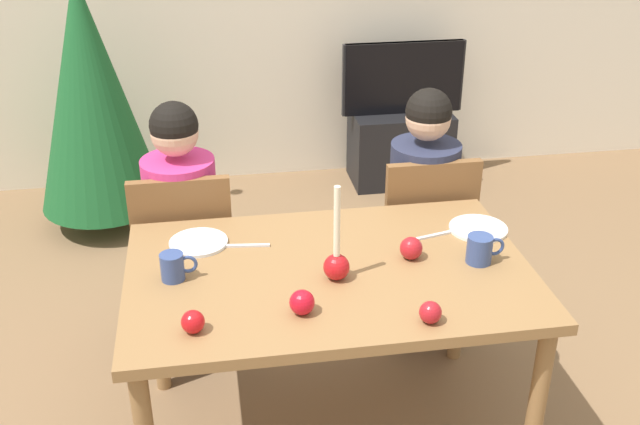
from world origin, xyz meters
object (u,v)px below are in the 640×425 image
at_px(tv_stand, 400,147).
at_px(mug_left, 174,267).
at_px(mug_right, 480,249).
at_px(plate_right, 478,228).
at_px(tv, 403,78).
at_px(christmas_tree, 90,94).
at_px(apple_near_candle, 302,302).
at_px(chair_right, 423,235).
at_px(person_right_child, 421,220).
at_px(person_left_child, 184,238).
at_px(apple_far_edge, 193,322).
at_px(dining_table, 329,289).
at_px(chair_left, 185,254).
at_px(apple_by_left_plate, 430,312).
at_px(candle_centerpiece, 337,261).
at_px(plate_left, 198,242).
at_px(apple_by_right_mug, 411,248).

relative_size(tv_stand, mug_left, 5.11).
distance_m(tv_stand, mug_right, 2.43).
xyz_separation_m(tv_stand, plate_right, (-0.27, -2.11, 0.52)).
relative_size(tv, christmas_tree, 0.51).
bearing_deg(apple_near_candle, chair_right, 52.46).
distance_m(person_right_child, apple_near_candle, 1.13).
bearing_deg(person_left_child, plate_right, -21.83).
bearing_deg(mug_left, apple_far_edge, -79.24).
bearing_deg(dining_table, chair_left, 130.02).
distance_m(tv, plate_right, 2.13).
bearing_deg(mug_right, dining_table, 176.05).
bearing_deg(apple_by_left_plate, plate_right, 57.04).
bearing_deg(candle_centerpiece, plate_right, 23.15).
distance_m(christmas_tree, mug_right, 2.53).
distance_m(tv_stand, christmas_tree, 2.00).
xyz_separation_m(apple_near_candle, apple_far_edge, (-0.34, -0.04, -0.00)).
bearing_deg(tv, chair_right, -101.86).
height_order(mug_right, apple_far_edge, mug_right).
bearing_deg(dining_table, plate_left, 150.20).
distance_m(tv, mug_right, 2.37).
relative_size(chair_right, apple_far_edge, 12.44).
height_order(chair_left, christmas_tree, christmas_tree).
bearing_deg(tv, candle_centerpiece, -110.21).
distance_m(person_left_child, apple_far_edge, 0.96).
bearing_deg(plate_left, person_right_child, 21.64).
height_order(mug_right, apple_near_candle, mug_right).
height_order(apple_by_left_plate, apple_far_edge, apple_far_edge).
xyz_separation_m(tv_stand, apple_by_right_mug, (-0.59, -2.27, 0.55)).
xyz_separation_m(dining_table, chair_left, (-0.51, 0.61, -0.15)).
bearing_deg(candle_centerpiece, mug_left, 171.08).
distance_m(plate_left, mug_right, 1.02).
bearing_deg(chair_right, mug_left, -150.97).
xyz_separation_m(person_left_child, apple_by_left_plate, (0.76, -1.00, 0.22)).
distance_m(dining_table, christmas_tree, 2.22).
height_order(christmas_tree, mug_right, christmas_tree).
bearing_deg(plate_right, apple_by_left_plate, -122.96).
height_order(chair_right, christmas_tree, christmas_tree).
relative_size(person_right_child, mug_left, 9.36).
bearing_deg(candle_centerpiece, apple_near_candle, -127.75).
distance_m(mug_left, apple_near_candle, 0.48).
height_order(person_left_child, mug_right, person_left_child).
bearing_deg(apple_far_edge, candle_centerpiece, 25.50).
relative_size(apple_by_left_plate, apple_by_right_mug, 0.87).
distance_m(tv, mug_left, 2.68).
bearing_deg(person_left_child, apple_by_left_plate, -52.70).
height_order(dining_table, mug_left, mug_left).
xyz_separation_m(tv_stand, candle_centerpiece, (-0.87, -2.36, 0.58)).
relative_size(christmas_tree, mug_left, 12.41).
bearing_deg(dining_table, apple_near_candle, -117.69).
bearing_deg(mug_left, plate_right, 8.50).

